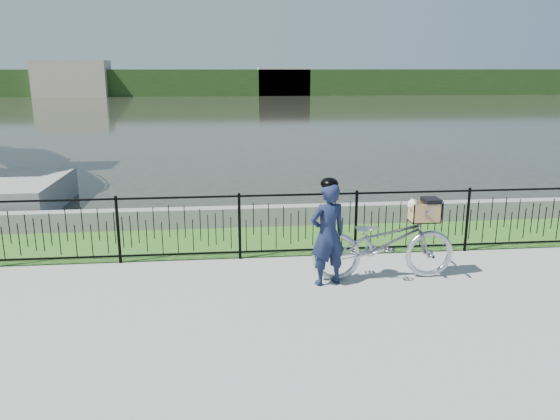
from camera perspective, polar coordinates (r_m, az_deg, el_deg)
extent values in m
plane|color=gray|center=(8.00, 3.47, -8.69)|extent=(120.00, 120.00, 0.00)
cube|color=#305F1D|center=(10.41, 1.15, -3.04)|extent=(60.00, 2.00, 0.01)
plane|color=#26271D|center=(40.38, -4.24, 10.10)|extent=(120.00, 120.00, 0.00)
cube|color=gray|center=(11.31, 0.54, -0.56)|extent=(60.00, 0.30, 0.40)
cube|color=#244219|center=(67.27, -5.02, 13.16)|extent=(120.00, 6.00, 3.00)
cube|color=#A79B86|center=(67.37, -20.89, 12.71)|extent=(8.00, 4.00, 4.00)
cube|color=#A79B86|center=(66.16, 0.34, 13.27)|extent=(6.00, 3.00, 3.20)
imported|color=#ACB0B8|center=(8.50, 10.75, -3.33)|extent=(2.21, 0.77, 1.16)
cube|color=black|center=(8.60, 14.79, -1.15)|extent=(0.38, 0.18, 0.02)
cube|color=#9E7849|center=(8.60, 14.79, -1.10)|extent=(0.43, 0.29, 0.01)
cube|color=#9E7849|center=(8.69, 14.54, 0.04)|extent=(0.43, 0.01, 0.30)
cube|color=#9E7849|center=(8.44, 15.17, -0.42)|extent=(0.43, 0.02, 0.30)
cube|color=#9E7849|center=(8.64, 16.15, -0.15)|extent=(0.02, 0.29, 0.30)
cube|color=#9E7849|center=(8.49, 13.53, -0.22)|extent=(0.02, 0.29, 0.30)
cube|color=black|center=(8.55, 15.53, 0.99)|extent=(0.24, 0.30, 0.06)
cube|color=black|center=(8.64, 16.27, 0.05)|extent=(0.02, 0.30, 0.24)
ellipsoid|color=silver|center=(8.56, 14.72, -0.32)|extent=(0.31, 0.22, 0.20)
sphere|color=silver|center=(8.45, 13.71, 0.59)|extent=(0.15, 0.15, 0.15)
sphere|color=silver|center=(8.42, 13.42, 0.35)|extent=(0.07, 0.07, 0.07)
sphere|color=black|center=(8.40, 13.28, 0.30)|extent=(0.02, 0.02, 0.02)
cone|color=olive|center=(8.49, 13.60, 1.08)|extent=(0.06, 0.08, 0.08)
cone|color=olive|center=(8.40, 13.95, 0.93)|extent=(0.06, 0.08, 0.08)
imported|color=#141C38|center=(8.10, 5.01, -2.55)|extent=(0.65, 0.53, 1.56)
ellipsoid|color=black|center=(7.91, 5.13, 2.70)|extent=(0.26, 0.29, 0.18)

